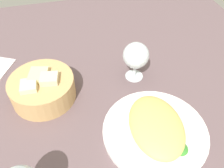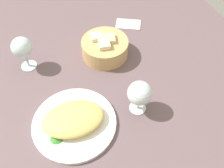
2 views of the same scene
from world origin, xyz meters
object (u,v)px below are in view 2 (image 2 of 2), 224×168
(folded_napkin, at_px, (128,24))
(wine_glass_far, at_px, (22,48))
(bread_basket, at_px, (105,47))
(wine_glass_near, at_px, (140,94))
(plate, at_px, (74,123))

(folded_napkin, bearing_deg, wine_glass_far, 39.52)
(bread_basket, xyz_separation_m, wine_glass_near, (0.02, -0.28, 0.04))
(bread_basket, height_order, wine_glass_near, wine_glass_near)
(folded_napkin, bearing_deg, wine_glass_near, 98.11)
(plate, bearing_deg, bread_basket, 53.35)
(bread_basket, bearing_deg, folded_napkin, 41.32)
(wine_glass_near, height_order, wine_glass_far, wine_glass_far)
(bread_basket, height_order, folded_napkin, bread_basket)
(wine_glass_near, distance_m, wine_glass_far, 0.45)
(wine_glass_near, bearing_deg, plate, 175.85)
(wine_glass_near, height_order, folded_napkin, wine_glass_near)
(wine_glass_near, xyz_separation_m, wine_glass_far, (-0.31, 0.32, 0.01))
(bread_basket, distance_m, wine_glass_near, 0.29)
(folded_napkin, bearing_deg, bread_basket, 68.48)
(plate, height_order, folded_napkin, plate)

